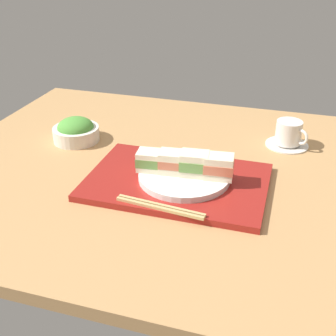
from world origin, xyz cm
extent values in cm
cube|color=tan|center=(0.00, 0.00, -1.50)|extent=(140.00, 100.00, 3.00)
cube|color=maroon|center=(-4.05, -7.89, 0.80)|extent=(43.07, 28.98, 1.61)
cylinder|color=silver|center=(-2.42, -7.31, 2.37)|extent=(22.06, 22.06, 1.52)
cube|color=#EFE5C1|center=(-10.59, -7.78, 3.79)|extent=(7.07, 5.48, 1.34)
cube|color=#669347|center=(-10.59, -7.78, 5.57)|extent=(7.27, 5.56, 2.22)
cube|color=#EFE5C1|center=(-10.59, -7.78, 7.35)|extent=(7.07, 5.48, 1.34)
cube|color=#EFE5C1|center=(-5.14, -7.47, 3.96)|extent=(7.07, 5.48, 1.67)
cube|color=#CC6B4C|center=(-5.14, -7.47, 5.81)|extent=(7.09, 5.59, 2.03)
cube|color=#EFE5C1|center=(-5.14, -7.47, 7.65)|extent=(7.07, 5.48, 1.67)
cube|color=#EFE5C1|center=(0.31, -7.15, 3.94)|extent=(7.07, 5.48, 1.63)
cube|color=#669347|center=(0.31, -7.15, 6.00)|extent=(7.19, 5.80, 2.48)
cube|color=#EFE5C1|center=(0.31, -7.15, 8.06)|extent=(7.07, 5.48, 1.63)
cube|color=#EFE5C1|center=(5.75, -6.84, 3.96)|extent=(7.07, 5.48, 1.68)
cube|color=#CC6B4C|center=(5.75, -6.84, 5.96)|extent=(7.35, 5.78, 2.32)
cube|color=#EFE5C1|center=(5.75, -6.84, 7.96)|extent=(7.07, 5.48, 1.68)
cylinder|color=silver|center=(-39.20, 8.17, 2.08)|extent=(13.35, 13.35, 4.15)
ellipsoid|color=#4C9338|center=(-39.20, 8.17, 4.15)|extent=(10.52, 10.52, 5.78)
cube|color=tan|center=(-4.18, -21.70, 1.96)|extent=(20.32, 2.76, 0.70)
cube|color=tan|center=(-4.07, -20.63, 1.96)|extent=(20.32, 2.76, 0.70)
cylinder|color=silver|center=(20.24, 22.52, 0.40)|extent=(12.14, 12.14, 0.80)
cylinder|color=silver|center=(20.24, 22.52, 4.12)|extent=(7.29, 7.29, 6.65)
cylinder|color=#382111|center=(20.24, 22.52, 7.05)|extent=(6.70, 6.70, 0.40)
torus|color=silver|center=(23.74, 20.12, 4.12)|extent=(4.18, 3.22, 4.52)
camera|label=1|loc=(20.14, -95.85, 54.31)|focal=46.65mm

